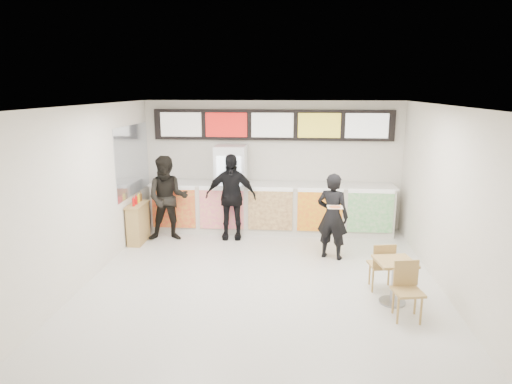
# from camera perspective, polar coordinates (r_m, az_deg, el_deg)

# --- Properties ---
(floor) EXTENTS (7.00, 7.00, 0.00)m
(floor) POSITION_cam_1_polar(r_m,az_deg,el_deg) (7.83, 0.67, -11.83)
(floor) COLOR beige
(floor) RESTS_ON ground
(ceiling) EXTENTS (7.00, 7.00, 0.00)m
(ceiling) POSITION_cam_1_polar(r_m,az_deg,el_deg) (7.12, 0.73, 10.68)
(ceiling) COLOR white
(ceiling) RESTS_ON wall_back
(wall_back) EXTENTS (6.00, 0.00, 6.00)m
(wall_back) POSITION_cam_1_polar(r_m,az_deg,el_deg) (10.76, 2.05, 3.36)
(wall_back) COLOR silver
(wall_back) RESTS_ON floor
(wall_left) EXTENTS (0.00, 7.00, 7.00)m
(wall_left) POSITION_cam_1_polar(r_m,az_deg,el_deg) (8.11, -20.94, -0.61)
(wall_left) COLOR silver
(wall_left) RESTS_ON floor
(wall_right) EXTENTS (0.00, 7.00, 7.00)m
(wall_right) POSITION_cam_1_polar(r_m,az_deg,el_deg) (7.73, 23.49, -1.48)
(wall_right) COLOR silver
(wall_right) RESTS_ON floor
(service_counter) EXTENTS (5.56, 0.77, 1.14)m
(service_counter) POSITION_cam_1_polar(r_m,az_deg,el_deg) (10.55, 1.90, -1.97)
(service_counter) COLOR silver
(service_counter) RESTS_ON floor
(menu_board) EXTENTS (5.50, 0.14, 0.70)m
(menu_board) POSITION_cam_1_polar(r_m,az_deg,el_deg) (10.55, 2.07, 8.38)
(menu_board) COLOR black
(menu_board) RESTS_ON wall_back
(drinks_fridge) EXTENTS (0.70, 0.67, 2.00)m
(drinks_fridge) POSITION_cam_1_polar(r_m,az_deg,el_deg) (10.55, -3.15, 0.41)
(drinks_fridge) COLOR white
(drinks_fridge) RESTS_ON floor
(mirror_panel) EXTENTS (0.01, 2.00, 1.50)m
(mirror_panel) POSITION_cam_1_polar(r_m,az_deg,el_deg) (10.28, -15.15, 3.90)
(mirror_panel) COLOR #B2B7BF
(mirror_panel) RESTS_ON wall_left
(customer_main) EXTENTS (0.72, 0.60, 1.70)m
(customer_main) POSITION_cam_1_polar(r_m,az_deg,el_deg) (8.96, 9.53, -3.01)
(customer_main) COLOR black
(customer_main) RESTS_ON floor
(customer_left) EXTENTS (1.00, 0.84, 1.86)m
(customer_left) POSITION_cam_1_polar(r_m,az_deg,el_deg) (10.08, -10.99, -0.80)
(customer_left) COLOR black
(customer_left) RESTS_ON floor
(customer_mid) EXTENTS (1.13, 0.51, 1.89)m
(customer_mid) POSITION_cam_1_polar(r_m,az_deg,el_deg) (10.02, -3.18, -0.58)
(customer_mid) COLOR black
(customer_mid) RESTS_ON floor
(pizza_slice) EXTENTS (0.36, 0.36, 0.02)m
(pizza_slice) POSITION_cam_1_polar(r_m,az_deg,el_deg) (8.45, 9.84, -1.83)
(pizza_slice) COLOR beige
(pizza_slice) RESTS_ON customer_main
(cafe_table) EXTENTS (0.65, 1.47, 0.83)m
(cafe_table) POSITION_cam_1_polar(r_m,az_deg,el_deg) (7.43, 16.88, -9.72)
(cafe_table) COLOR tan
(cafe_table) RESTS_ON floor
(condiment_ledge) EXTENTS (0.31, 0.77, 1.02)m
(condiment_ledge) POSITION_cam_1_polar(r_m,az_deg,el_deg) (10.18, -14.51, -3.73)
(condiment_ledge) COLOR tan
(condiment_ledge) RESTS_ON floor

